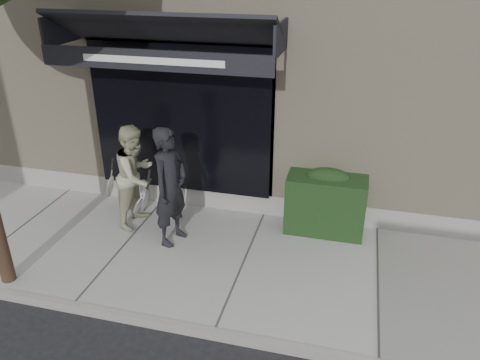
# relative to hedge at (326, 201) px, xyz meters

# --- Properties ---
(ground) EXTENTS (80.00, 80.00, 0.00)m
(ground) POSITION_rel_hedge_xyz_m (-1.10, -1.25, -0.66)
(ground) COLOR black
(ground) RESTS_ON ground
(sidewalk) EXTENTS (20.00, 3.00, 0.12)m
(sidewalk) POSITION_rel_hedge_xyz_m (-1.10, -1.25, -0.60)
(sidewalk) COLOR #9E9D98
(sidewalk) RESTS_ON ground
(curb) EXTENTS (20.00, 0.10, 0.14)m
(curb) POSITION_rel_hedge_xyz_m (-1.10, -2.80, -0.59)
(curb) COLOR gray
(curb) RESTS_ON ground
(building_facade) EXTENTS (14.30, 8.04, 5.64)m
(building_facade) POSITION_rel_hedge_xyz_m (-1.11, 3.71, 2.08)
(building_facade) COLOR tan
(building_facade) RESTS_ON ground
(hedge) EXTENTS (1.30, 0.70, 1.14)m
(hedge) POSITION_rel_hedge_xyz_m (0.00, 0.00, 0.00)
(hedge) COLOR black
(hedge) RESTS_ON sidewalk
(pedestrian_front) EXTENTS (0.76, 0.96, 1.96)m
(pedestrian_front) POSITION_rel_hedge_xyz_m (-2.37, -0.96, 0.44)
(pedestrian_front) COLOR black
(pedestrian_front) RESTS_ON sidewalk
(pedestrian_back) EXTENTS (0.82, 0.95, 1.79)m
(pedestrian_back) POSITION_rel_hedge_xyz_m (-3.16, -0.55, 0.36)
(pedestrian_back) COLOR #B6B691
(pedestrian_back) RESTS_ON sidewalk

